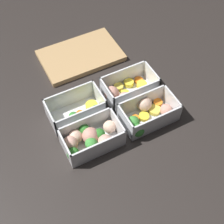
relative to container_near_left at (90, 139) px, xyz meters
The scene contains 6 objects.
ground_plane 0.12m from the container_near_left, 28.82° to the left, with size 4.00×4.00×0.00m, color #282321.
container_near_left is the anchor object (origin of this frame).
container_near_right 0.19m from the container_near_left, ahead, with size 0.17×0.12×0.07m.
container_far_left 0.11m from the container_near_left, 81.58° to the left, with size 0.17×0.10×0.07m.
container_far_right 0.21m from the container_near_left, 32.37° to the left, with size 0.17×0.11×0.07m.
cutting_board 0.36m from the container_near_left, 70.11° to the left, with size 0.28×0.18×0.02m.
Camera 1 is at (-0.26, -0.50, 0.79)m, focal length 50.00 mm.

